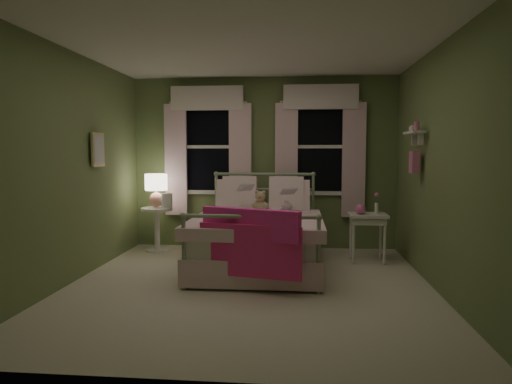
# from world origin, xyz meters

# --- Properties ---
(room_shell) EXTENTS (4.20, 4.20, 4.20)m
(room_shell) POSITION_xyz_m (0.00, 0.00, 1.30)
(room_shell) COLOR silver
(room_shell) RESTS_ON ground
(bed) EXTENTS (1.58, 2.04, 1.18)m
(bed) POSITION_xyz_m (0.04, 0.81, 0.38)
(bed) COLOR white
(bed) RESTS_ON ground
(pink_throw) EXTENTS (1.08, 0.48, 0.71)m
(pink_throw) POSITION_xyz_m (0.04, -0.22, 0.61)
(pink_throw) COLOR #FF31A2
(pink_throw) RESTS_ON bed
(child_left) EXTENTS (0.29, 0.22, 0.73)m
(child_left) POSITION_xyz_m (-0.24, 1.23, 0.94)
(child_left) COLOR #F7D1DD
(child_left) RESTS_ON bed
(child_right) EXTENTS (0.38, 0.32, 0.73)m
(child_right) POSITION_xyz_m (0.32, 1.23, 0.93)
(child_right) COLOR #F7D1DD
(child_right) RESTS_ON bed
(book_left) EXTENTS (0.22, 0.17, 0.26)m
(book_left) POSITION_xyz_m (-0.24, 0.98, 0.96)
(book_left) COLOR beige
(book_left) RESTS_ON child_left
(book_right) EXTENTS (0.22, 0.15, 0.26)m
(book_right) POSITION_xyz_m (0.32, 0.98, 0.92)
(book_right) COLOR beige
(book_right) RESTS_ON child_right
(teddy_bear) EXTENTS (0.23, 0.19, 0.31)m
(teddy_bear) POSITION_xyz_m (0.04, 1.07, 0.79)
(teddy_bear) COLOR tan
(teddy_bear) RESTS_ON bed
(nightstand_left) EXTENTS (0.46, 0.46, 0.65)m
(nightstand_left) POSITION_xyz_m (-1.55, 1.65, 0.42)
(nightstand_left) COLOR white
(nightstand_left) RESTS_ON ground
(table_lamp) EXTENTS (0.33, 0.33, 0.49)m
(table_lamp) POSITION_xyz_m (-1.55, 1.65, 0.95)
(table_lamp) COLOR #E79C88
(table_lamp) RESTS_ON nightstand_left
(book_nightstand) EXTENTS (0.17, 0.23, 0.02)m
(book_nightstand) POSITION_xyz_m (-1.45, 1.57, 0.66)
(book_nightstand) COLOR beige
(book_nightstand) RESTS_ON nightstand_left
(nightstand_right) EXTENTS (0.50, 0.40, 0.64)m
(nightstand_right) POSITION_xyz_m (1.46, 1.26, 0.55)
(nightstand_right) COLOR white
(nightstand_right) RESTS_ON ground
(pink_toy) EXTENTS (0.14, 0.19, 0.14)m
(pink_toy) POSITION_xyz_m (1.36, 1.25, 0.71)
(pink_toy) COLOR pink
(pink_toy) RESTS_ON nightstand_right
(bud_vase) EXTENTS (0.06, 0.06, 0.28)m
(bud_vase) POSITION_xyz_m (1.58, 1.31, 0.79)
(bud_vase) COLOR white
(bud_vase) RESTS_ON nightstand_right
(window_left) EXTENTS (1.34, 0.13, 1.96)m
(window_left) POSITION_xyz_m (-0.85, 2.03, 1.62)
(window_left) COLOR black
(window_left) RESTS_ON room_shell
(window_right) EXTENTS (1.34, 0.13, 1.96)m
(window_right) POSITION_xyz_m (0.85, 2.03, 1.62)
(window_right) COLOR black
(window_right) RESTS_ON room_shell
(wall_shelf) EXTENTS (0.15, 0.50, 0.60)m
(wall_shelf) POSITION_xyz_m (1.90, 0.70, 1.52)
(wall_shelf) COLOR white
(wall_shelf) RESTS_ON room_shell
(framed_picture) EXTENTS (0.03, 0.32, 0.42)m
(framed_picture) POSITION_xyz_m (-1.95, 0.60, 1.50)
(framed_picture) COLOR beige
(framed_picture) RESTS_ON room_shell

